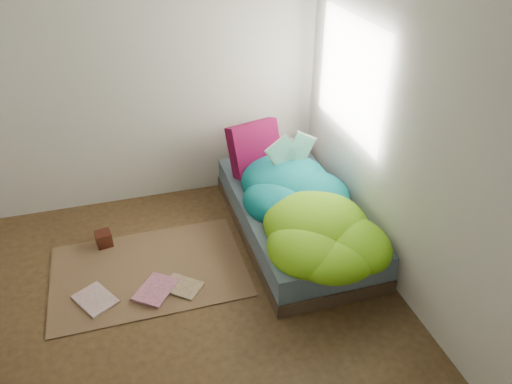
# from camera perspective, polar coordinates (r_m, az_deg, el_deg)

# --- Properties ---
(ground) EXTENTS (3.50, 3.50, 0.00)m
(ground) POSITION_cam_1_polar(r_m,az_deg,el_deg) (3.98, -9.04, -13.54)
(ground) COLOR #3D2817
(ground) RESTS_ON ground
(room_walls) EXTENTS (3.54, 3.54, 2.62)m
(room_walls) POSITION_cam_1_polar(r_m,az_deg,el_deg) (3.05, -11.42, 8.45)
(room_walls) COLOR silver
(room_walls) RESTS_ON ground
(bed) EXTENTS (1.00, 2.00, 0.34)m
(bed) POSITION_cam_1_polar(r_m,az_deg,el_deg) (4.63, 4.43, -2.90)
(bed) COLOR #372B1E
(bed) RESTS_ON ground
(duvet) EXTENTS (0.96, 1.84, 0.34)m
(duvet) POSITION_cam_1_polar(r_m,az_deg,el_deg) (4.27, 5.64, -0.78)
(duvet) COLOR #08747C
(duvet) RESTS_ON bed
(rug) EXTENTS (1.60, 1.10, 0.01)m
(rug) POSITION_cam_1_polar(r_m,az_deg,el_deg) (4.37, -12.13, -8.77)
(rug) COLOR brown
(rug) RESTS_ON ground
(pillow_floral) EXTENTS (0.54, 0.34, 0.12)m
(pillow_floral) POSITION_cam_1_polar(r_m,az_deg,el_deg) (5.18, 2.22, 4.32)
(pillow_floral) COLOR beige
(pillow_floral) RESTS_ON bed
(pillow_magenta) EXTENTS (0.53, 0.28, 0.50)m
(pillow_magenta) POSITION_cam_1_polar(r_m,az_deg,el_deg) (4.88, -0.13, 5.04)
(pillow_magenta) COLOR #530527
(pillow_magenta) RESTS_ON bed
(open_book) EXTENTS (0.43, 0.17, 0.26)m
(open_book) POSITION_cam_1_polar(r_m,az_deg,el_deg) (4.56, 4.13, 5.92)
(open_book) COLOR #2C7F29
(open_book) RESTS_ON duvet
(wooden_box) EXTENTS (0.15, 0.15, 0.13)m
(wooden_box) POSITION_cam_1_polar(r_m,az_deg,el_deg) (4.70, -17.01, -5.13)
(wooden_box) COLOR #3A0E0D
(wooden_box) RESTS_ON rug
(floor_book_a) EXTENTS (0.38, 0.41, 0.03)m
(floor_book_a) POSITION_cam_1_polar(r_m,az_deg,el_deg) (4.16, -19.31, -12.38)
(floor_book_a) COLOR beige
(floor_book_a) RESTS_ON rug
(floor_book_b) EXTENTS (0.41, 0.43, 0.03)m
(floor_book_b) POSITION_cam_1_polar(r_m,az_deg,el_deg) (4.21, -12.90, -10.43)
(floor_book_b) COLOR pink
(floor_book_b) RESTS_ON rug
(floor_book_c) EXTENTS (0.37, 0.36, 0.02)m
(floor_book_c) POSITION_cam_1_polar(r_m,az_deg,el_deg) (4.08, -9.22, -11.61)
(floor_book_c) COLOR tan
(floor_book_c) RESTS_ON rug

